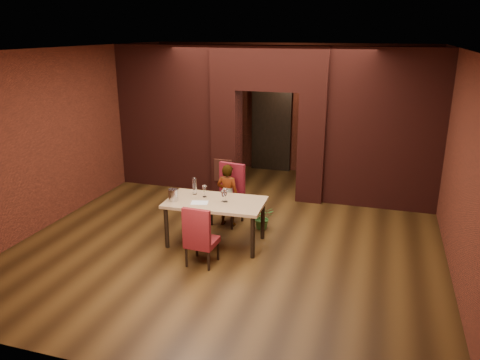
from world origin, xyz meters
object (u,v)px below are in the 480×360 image
object	(u,v)px
wine_glass_a	(204,191)
chair_far	(227,195)
wine_glass_c	(225,195)
potted_plant	(263,217)
person_seated	(228,195)
wine_bucket	(173,195)
wine_glass_b	(223,196)
chair_near	(202,235)
water_bottle	(195,186)
dining_table	(216,222)

from	to	relation	value
wine_glass_a	chair_far	bearing A→B (deg)	78.39
wine_glass_c	potted_plant	xyz separation A→B (m)	(0.44, 0.82, -0.66)
person_seated	wine_bucket	xyz separation A→B (m)	(-0.62, -1.00, 0.28)
potted_plant	wine_glass_b	bearing A→B (deg)	-120.28
chair_far	chair_near	xyz separation A→B (m)	(0.14, -1.63, -0.07)
chair_far	wine_glass_c	size ratio (longest dim) A/B	5.00
wine_glass_b	potted_plant	distance (m)	1.15
chair_near	water_bottle	distance (m)	1.18
person_seated	potted_plant	bearing A→B (deg)	-171.20
wine_glass_a	person_seated	bearing A→B (deg)	74.56
person_seated	potted_plant	distance (m)	0.76
wine_glass_c	wine_bucket	distance (m)	0.87
dining_table	water_bottle	distance (m)	0.74
wine_bucket	wine_glass_c	bearing A→B (deg)	13.33
wine_glass_a	potted_plant	xyz separation A→B (m)	(0.85, 0.70, -0.65)
dining_table	wine_bucket	size ratio (longest dim) A/B	8.21
chair_near	wine_glass_c	xyz separation A→B (m)	(0.12, 0.77, 0.39)
wine_bucket	person_seated	bearing A→B (deg)	58.17
chair_near	wine_glass_b	size ratio (longest dim) A/B	5.23
wine_glass_b	potted_plant	bearing A→B (deg)	59.72
wine_glass_c	water_bottle	distance (m)	0.66
water_bottle	potted_plant	distance (m)	1.42
wine_glass_b	wine_bucket	distance (m)	0.83
wine_glass_b	potted_plant	xyz separation A→B (m)	(0.48, 0.82, -0.64)
chair_far	potted_plant	distance (m)	0.78
chair_near	wine_glass_a	size ratio (longest dim) A/B	4.91
wine_glass_a	wine_bucket	size ratio (longest dim) A/B	1.00
person_seated	wine_glass_c	world-z (taller)	person_seated
chair_far	potted_plant	size ratio (longest dim) A/B	2.57
wine_glass_c	wine_bucket	bearing A→B (deg)	-166.67
dining_table	chair_far	world-z (taller)	chair_far
wine_glass_a	potted_plant	size ratio (longest dim) A/B	0.45
dining_table	wine_bucket	world-z (taller)	wine_bucket
chair_near	wine_glass_a	bearing A→B (deg)	-68.92
chair_near	water_bottle	world-z (taller)	water_bottle
wine_glass_a	water_bottle	xyz separation A→B (m)	(-0.22, 0.08, 0.05)
chair_near	chair_far	bearing A→B (deg)	-82.24
wine_glass_c	water_bottle	size ratio (longest dim) A/B	0.73
dining_table	chair_far	distance (m)	0.89
wine_glass_b	water_bottle	size ratio (longest dim) A/B	0.61
wine_glass_b	wine_glass_c	xyz separation A→B (m)	(0.04, -0.00, 0.02)
chair_far	potted_plant	xyz separation A→B (m)	(0.70, -0.04, -0.34)
wine_bucket	wine_glass_a	bearing A→B (deg)	36.60
chair_near	wine_bucket	bearing A→B (deg)	-35.32
water_bottle	potted_plant	world-z (taller)	water_bottle
chair_near	water_bottle	size ratio (longest dim) A/B	3.18
wine_glass_a	water_bottle	bearing A→B (deg)	159.47
chair_near	person_seated	xyz separation A→B (m)	(-0.11, 1.57, 0.10)
dining_table	wine_glass_b	xyz separation A→B (m)	(0.13, 0.01, 0.48)
wine_glass_c	person_seated	bearing A→B (deg)	106.10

